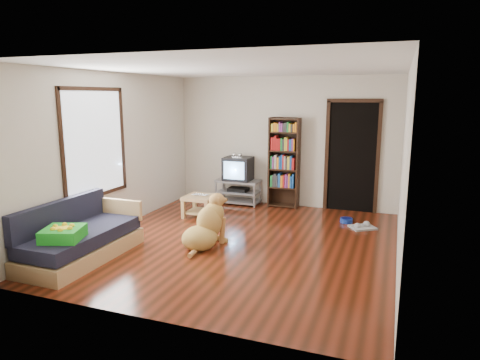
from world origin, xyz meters
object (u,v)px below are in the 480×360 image
(grey_rag, at_px, (362,227))
(sofa, at_px, (80,240))
(dog_bowl, at_px, (346,220))
(bookshelf, at_px, (284,158))
(coffee_table, at_px, (200,202))
(laptop, at_px, (199,195))
(tv_stand, at_px, (238,191))
(green_cushion, at_px, (63,234))
(dog, at_px, (206,227))
(crt_tv, at_px, (239,168))

(grey_rag, xyz_separation_m, sofa, (-3.56, -2.76, 0.25))
(dog_bowl, distance_m, sofa, 4.44)
(bookshelf, distance_m, coffee_table, 1.93)
(laptop, distance_m, tv_stand, 1.25)
(tv_stand, height_order, coffee_table, tv_stand)
(green_cushion, height_order, grey_rag, green_cushion)
(grey_rag, bearing_deg, sofa, -142.27)
(bookshelf, height_order, dog, bookshelf)
(grey_rag, height_order, crt_tv, crt_tv)
(laptop, height_order, tv_stand, tv_stand)
(bookshelf, relative_size, dog, 1.85)
(tv_stand, distance_m, crt_tv, 0.47)
(crt_tv, bearing_deg, laptop, -104.27)
(laptop, distance_m, crt_tv, 1.31)
(tv_stand, height_order, bookshelf, bookshelf)
(bookshelf, bearing_deg, laptop, -134.15)
(green_cushion, distance_m, laptop, 2.91)
(dog_bowl, distance_m, bookshelf, 1.80)
(tv_stand, relative_size, coffee_table, 1.64)
(dog_bowl, relative_size, bookshelf, 0.12)
(bookshelf, relative_size, coffee_table, 3.27)
(sofa, distance_m, coffee_table, 2.54)
(tv_stand, bearing_deg, bookshelf, 5.63)
(dog_bowl, bearing_deg, coffee_table, -167.98)
(green_cushion, xyz_separation_m, coffee_table, (0.54, 2.89, -0.22))
(green_cushion, height_order, sofa, sofa)
(green_cushion, relative_size, dog_bowl, 2.11)
(green_cushion, bearing_deg, grey_rag, 23.54)
(tv_stand, bearing_deg, crt_tv, 90.00)
(dog, bearing_deg, dog_bowl, 47.13)
(bookshelf, distance_m, dog, 2.82)
(bookshelf, bearing_deg, dog_bowl, -28.11)
(dog, bearing_deg, laptop, 119.36)
(bookshelf, bearing_deg, sofa, -117.32)
(sofa, bearing_deg, tv_stand, 74.98)
(laptop, height_order, bookshelf, bookshelf)
(tv_stand, distance_m, sofa, 3.76)
(dog_bowl, bearing_deg, sofa, -137.34)
(grey_rag, distance_m, crt_tv, 2.84)
(dog, bearing_deg, coffee_table, 118.84)
(sofa, relative_size, dog, 1.85)
(sofa, height_order, coffee_table, sofa)
(tv_stand, bearing_deg, dog_bowl, -15.21)
(grey_rag, relative_size, tv_stand, 0.44)
(dog, bearing_deg, grey_rag, 38.92)
(green_cushion, xyz_separation_m, laptop, (0.54, 2.86, -0.09))
(sofa, bearing_deg, laptop, 74.74)
(green_cushion, xyz_separation_m, dog_bowl, (3.14, 3.44, -0.46))
(crt_tv, xyz_separation_m, bookshelf, (0.95, 0.07, 0.26))
(laptop, xyz_separation_m, crt_tv, (0.31, 1.23, 0.33))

